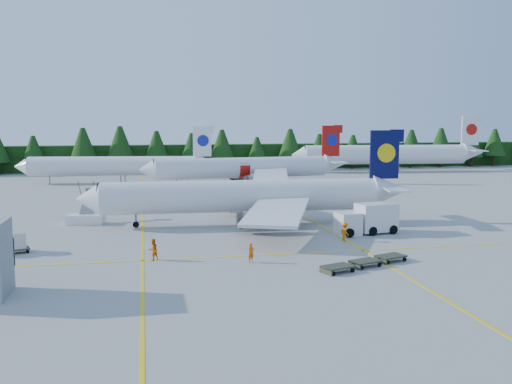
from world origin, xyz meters
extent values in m
plane|color=#A0A09A|center=(0.00, 0.00, 0.00)|extent=(320.00, 320.00, 0.00)
cube|color=yellow|center=(-14.00, 20.00, 0.01)|extent=(0.25, 120.00, 0.01)
cube|color=yellow|center=(6.00, 20.00, 0.01)|extent=(0.25, 120.00, 0.01)
cube|color=yellow|center=(0.00, -6.00, 0.01)|extent=(80.00, 0.25, 0.01)
cube|color=black|center=(0.00, 82.00, 3.00)|extent=(220.00, 4.00, 6.00)
cylinder|color=silver|center=(-2.86, 9.07, 3.31)|extent=(31.40, 5.16, 3.68)
cone|color=silver|center=(-19.76, 9.87, 3.31)|extent=(2.75, 3.80, 3.68)
cube|color=#070938|center=(14.13, 8.26, 7.91)|extent=(3.51, 0.49, 5.70)
cube|color=silver|center=(0.26, 16.74, 2.76)|extent=(8.96, 14.76, 1.04)
cylinder|color=slate|center=(-1.69, 14.35, 1.47)|extent=(3.21, 2.08, 1.93)
cube|color=silver|center=(-0.48, 1.13, 2.76)|extent=(10.04, 14.85, 1.04)
cylinder|color=slate|center=(-2.20, 3.69, 1.47)|extent=(3.21, 2.08, 1.93)
cylinder|color=slate|center=(-14.73, 9.63, 0.78)|extent=(0.22, 0.22, 1.56)
cylinder|color=silver|center=(3.80, 46.51, 3.34)|extent=(31.75, 6.53, 3.71)
cone|color=silver|center=(-13.21, 44.97, 3.34)|extent=(2.92, 3.93, 3.71)
cube|color=#A8100B|center=(20.89, 48.05, 7.98)|extent=(3.54, 0.64, 5.75)
cube|color=silver|center=(5.86, 54.61, 2.78)|extent=(10.59, 14.98, 1.05)
cylinder|color=slate|center=(4.24, 51.95, 1.48)|extent=(3.32, 2.22, 1.95)
cube|color=silver|center=(7.28, 38.90, 2.78)|extent=(8.52, 14.81, 1.05)
cylinder|color=slate|center=(5.20, 41.23, 1.48)|extent=(3.32, 2.22, 1.95)
cylinder|color=slate|center=(-8.14, 45.43, 0.79)|extent=(0.22, 0.22, 1.58)
cylinder|color=silver|center=(-19.47, 55.62, 3.27)|extent=(31.14, 7.53, 3.64)
cone|color=silver|center=(-36.07, 57.74, 3.27)|extent=(2.99, 3.93, 3.64)
cube|color=silver|center=(-2.77, 53.49, 7.82)|extent=(3.47, 0.75, 5.64)
cylinder|color=slate|center=(-31.13, 57.11, 0.73)|extent=(0.22, 0.22, 1.46)
cylinder|color=silver|center=(40.82, 68.18, 3.95)|extent=(37.57, 7.47, 4.39)
cone|color=silver|center=(20.69, 69.85, 3.95)|extent=(3.43, 4.63, 4.39)
cube|color=silver|center=(61.06, 66.50, 9.44)|extent=(4.19, 0.73, 6.81)
cylinder|color=slate|center=(26.68, 69.36, 0.88)|extent=(0.26, 0.26, 1.76)
cube|color=silver|center=(-20.44, 12.91, 0.55)|extent=(4.48, 2.83, 1.09)
cube|color=slate|center=(-20.12, 14.87, 2.29)|extent=(2.21, 4.18, 2.95)
cube|color=slate|center=(-19.80, 16.84, 3.63)|extent=(1.96, 1.47, 0.12)
cube|color=white|center=(7.08, 1.01, 1.19)|extent=(2.59, 2.59, 2.38)
cube|color=black|center=(7.08, 1.01, 1.76)|extent=(2.24, 2.43, 1.02)
cube|color=white|center=(10.44, 1.54, 1.70)|extent=(4.42, 3.10, 2.94)
cube|color=#373C2C|center=(1.18, -12.69, 0.46)|extent=(2.82, 2.26, 0.14)
cube|color=#373C2C|center=(3.98, -11.47, 0.46)|extent=(2.82, 2.26, 0.14)
cube|color=#373C2C|center=(6.79, -10.24, 0.46)|extent=(2.82, 2.26, 0.14)
cube|color=#373C2C|center=(-25.15, -0.72, 0.36)|extent=(2.37, 2.07, 0.13)
cube|color=silver|center=(-25.15, -0.72, 1.13)|extent=(1.75, 1.72, 1.41)
imported|color=#E95804|center=(-4.98, -8.33, 0.85)|extent=(0.74, 0.67, 1.69)
imported|color=#EB6204|center=(-13.09, -5.92, 0.93)|extent=(1.15, 1.10, 1.86)
imported|color=orange|center=(5.74, -1.71, 0.94)|extent=(0.68, 0.87, 1.88)
camera|label=1|loc=(-13.67, -54.58, 12.05)|focal=40.00mm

